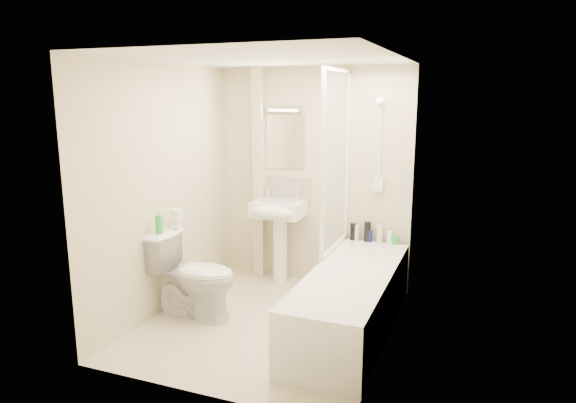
% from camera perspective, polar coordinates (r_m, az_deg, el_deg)
% --- Properties ---
extents(floor, '(2.50, 2.50, 0.00)m').
position_cam_1_polar(floor, '(4.94, -2.17, -13.32)').
color(floor, beige).
rests_on(floor, ground).
extents(wall_back, '(2.20, 0.02, 2.40)m').
position_cam_1_polar(wall_back, '(5.72, 2.72, 2.74)').
color(wall_back, beige).
rests_on(wall_back, ground).
extents(wall_left, '(0.02, 2.50, 2.40)m').
position_cam_1_polar(wall_left, '(5.10, -13.69, 1.31)').
color(wall_left, beige).
rests_on(wall_left, ground).
extents(wall_right, '(0.02, 2.50, 2.40)m').
position_cam_1_polar(wall_right, '(4.26, 11.42, -0.61)').
color(wall_right, beige).
rests_on(wall_right, ground).
extents(ceiling, '(2.20, 2.50, 0.02)m').
position_cam_1_polar(ceiling, '(4.49, -2.41, 15.64)').
color(ceiling, white).
rests_on(ceiling, wall_back).
extents(tile_back, '(0.70, 0.01, 1.75)m').
position_cam_1_polar(tile_back, '(5.48, 10.18, 4.56)').
color(tile_back, beige).
rests_on(tile_back, wall_back).
extents(tile_right, '(0.01, 2.10, 1.75)m').
position_cam_1_polar(tile_right, '(4.35, 11.70, 2.65)').
color(tile_right, beige).
rests_on(tile_right, wall_right).
extents(pipe_boxing, '(0.12, 0.12, 2.40)m').
position_cam_1_polar(pipe_boxing, '(5.89, -3.20, 2.99)').
color(pipe_boxing, beige).
rests_on(pipe_boxing, ground).
extents(splashback, '(0.60, 0.02, 0.30)m').
position_cam_1_polar(splashback, '(5.85, -0.31, 1.26)').
color(splashback, beige).
rests_on(splashback, wall_back).
extents(mirror, '(0.46, 0.01, 0.60)m').
position_cam_1_polar(mirror, '(5.77, -0.33, 6.63)').
color(mirror, white).
rests_on(mirror, wall_back).
extents(strip_light, '(0.42, 0.07, 0.07)m').
position_cam_1_polar(strip_light, '(5.73, -0.42, 10.31)').
color(strip_light, silver).
rests_on(strip_light, wall_back).
extents(bathtub, '(0.70, 2.10, 0.55)m').
position_cam_1_polar(bathtub, '(4.72, 7.00, -10.81)').
color(bathtub, white).
rests_on(bathtub, ground).
extents(shower_screen, '(0.04, 0.92, 1.80)m').
position_cam_1_polar(shower_screen, '(5.14, 5.38, 4.49)').
color(shower_screen, white).
rests_on(shower_screen, bathtub).
extents(shower_fixture, '(0.10, 0.16, 0.99)m').
position_cam_1_polar(shower_fixture, '(5.43, 10.11, 5.77)').
color(shower_fixture, white).
rests_on(shower_fixture, wall_back).
extents(pedestal_sink, '(0.56, 0.50, 1.07)m').
position_cam_1_polar(pedestal_sink, '(5.70, -1.15, -1.88)').
color(pedestal_sink, white).
rests_on(pedestal_sink, ground).
extents(bottle_black_a, '(0.06, 0.06, 0.18)m').
position_cam_1_polar(bottle_black_a, '(5.61, 7.23, -3.34)').
color(bottle_black_a, black).
rests_on(bottle_black_a, bathtub).
extents(bottle_white_a, '(0.05, 0.05, 0.17)m').
position_cam_1_polar(bottle_white_a, '(5.60, 7.66, -3.46)').
color(bottle_white_a, silver).
rests_on(bottle_white_a, bathtub).
extents(bottle_black_b, '(0.07, 0.07, 0.22)m').
position_cam_1_polar(bottle_black_b, '(5.57, 8.81, -3.33)').
color(bottle_black_b, black).
rests_on(bottle_black_b, bathtub).
extents(bottle_blue, '(0.05, 0.05, 0.12)m').
position_cam_1_polar(bottle_blue, '(5.58, 9.09, -3.82)').
color(bottle_blue, '#121452').
rests_on(bottle_blue, bathtub).
extents(bottle_cream, '(0.06, 0.06, 0.19)m').
position_cam_1_polar(bottle_cream, '(5.55, 10.17, -3.59)').
color(bottle_cream, beige).
rests_on(bottle_cream, bathtub).
extents(bottle_white_b, '(0.06, 0.06, 0.13)m').
position_cam_1_polar(bottle_white_b, '(5.54, 11.24, -3.95)').
color(bottle_white_b, white).
rests_on(bottle_white_b, bathtub).
extents(bottle_green, '(0.06, 0.06, 0.09)m').
position_cam_1_polar(bottle_green, '(5.54, 11.81, -4.21)').
color(bottle_green, green).
rests_on(bottle_green, bathtub).
extents(toilet, '(0.55, 0.86, 0.83)m').
position_cam_1_polar(toilet, '(5.00, -10.41, -8.04)').
color(toilet, white).
rests_on(toilet, ground).
extents(toilet_roll_lower, '(0.12, 0.12, 0.10)m').
position_cam_1_polar(toilet_roll_lower, '(5.09, -12.55, -2.32)').
color(toilet_roll_lower, white).
rests_on(toilet_roll_lower, toilet).
extents(toilet_roll_upper, '(0.11, 0.11, 0.09)m').
position_cam_1_polar(toilet_roll_upper, '(5.04, -12.34, -1.37)').
color(toilet_roll_upper, white).
rests_on(toilet_roll_upper, toilet_roll_lower).
extents(green_bottle, '(0.07, 0.07, 0.17)m').
position_cam_1_polar(green_bottle, '(4.90, -14.15, -2.48)').
color(green_bottle, green).
rests_on(green_bottle, toilet).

